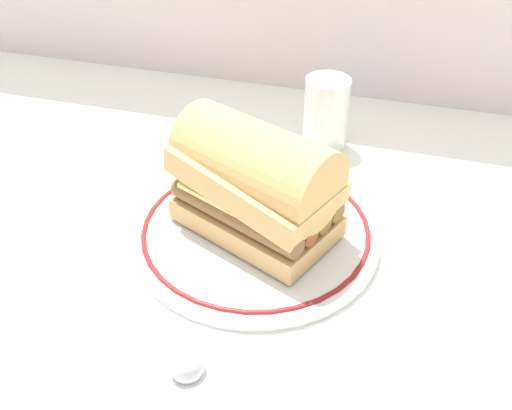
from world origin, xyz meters
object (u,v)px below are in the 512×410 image
at_px(plate, 256,231).
at_px(sausage_sandwich, 256,181).
at_px(drinking_glass, 325,118).
at_px(salt_shaker, 190,387).

height_order(plate, sausage_sandwich, sausage_sandwich).
xyz_separation_m(sausage_sandwich, drinking_glass, (0.04, 0.22, -0.03)).
relative_size(sausage_sandwich, drinking_glass, 1.99).
xyz_separation_m(drinking_glass, salt_shaker, (-0.03, -0.45, -0.00)).
relative_size(plate, salt_shaker, 3.49).
distance_m(plate, sausage_sandwich, 0.07).
distance_m(plate, salt_shaker, 0.23).
height_order(sausage_sandwich, drinking_glass, sausage_sandwich).
relative_size(drinking_glass, salt_shaker, 1.26).
bearing_deg(sausage_sandwich, plate, 23.41).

